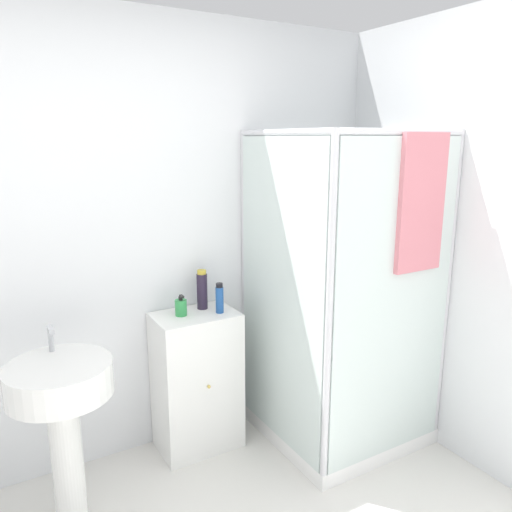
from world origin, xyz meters
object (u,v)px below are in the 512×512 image
at_px(sink, 62,404).
at_px(shampoo_bottle_blue, 220,299).
at_px(shampoo_bottle_tall_black, 202,290).
at_px(soap_dispenser, 181,307).

bearing_deg(sink, shampoo_bottle_blue, 13.95).
height_order(shampoo_bottle_tall_black, shampoo_bottle_blue, shampoo_bottle_tall_black).
distance_m(shampoo_bottle_tall_black, shampoo_bottle_blue, 0.13).
height_order(sink, shampoo_bottle_blue, shampoo_bottle_blue).
bearing_deg(soap_dispenser, sink, -157.27).
height_order(soap_dispenser, shampoo_bottle_blue, shampoo_bottle_blue).
xyz_separation_m(shampoo_bottle_tall_black, shampoo_bottle_blue, (0.06, -0.12, -0.03)).
xyz_separation_m(soap_dispenser, shampoo_bottle_tall_black, (0.15, 0.05, 0.07)).
xyz_separation_m(soap_dispenser, shampoo_bottle_blue, (0.21, -0.07, 0.04)).
bearing_deg(soap_dispenser, shampoo_bottle_tall_black, 17.12).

